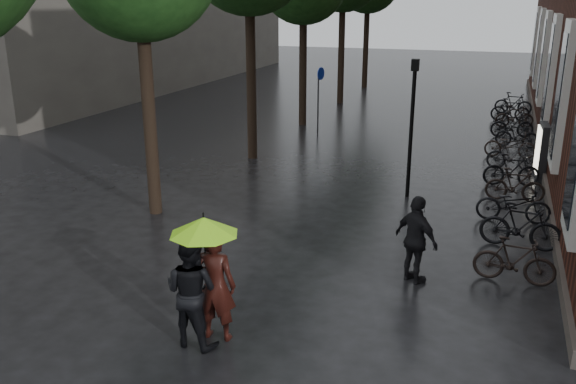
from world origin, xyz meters
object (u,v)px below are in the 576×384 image
at_px(parked_bicycles, 513,149).
at_px(lamp_post, 412,115).
at_px(pedestrian_walking, 416,240).
at_px(ad_lightbox, 542,151).
at_px(person_black, 191,291).
at_px(person_burgundy, 215,285).

height_order(parked_bicycles, lamp_post, lamp_post).
relative_size(pedestrian_walking, ad_lightbox, 1.05).
distance_m(person_black, lamp_post, 9.04).
distance_m(person_black, parked_bicycles, 14.26).
distance_m(parked_bicycles, lamp_post, 5.75).
relative_size(person_black, lamp_post, 0.49).
bearing_deg(person_black, lamp_post, -97.28).
bearing_deg(person_burgundy, person_black, 40.80).
distance_m(pedestrian_walking, parked_bicycles, 10.17).
height_order(person_black, parked_bicycles, person_black).
bearing_deg(person_black, pedestrian_walking, -125.36).
xyz_separation_m(parked_bicycles, lamp_post, (-2.75, -4.72, 1.81)).
bearing_deg(person_burgundy, lamp_post, -105.80).
bearing_deg(parked_bicycles, person_black, -109.72).
xyz_separation_m(person_burgundy, parked_bicycles, (4.53, 13.13, -0.45)).
bearing_deg(ad_lightbox, lamp_post, -140.72).
relative_size(pedestrian_walking, parked_bicycles, 0.09).
xyz_separation_m(person_burgundy, lamp_post, (1.78, 8.42, 1.35)).
xyz_separation_m(person_burgundy, ad_lightbox, (5.30, 11.62, -0.09)).
relative_size(person_burgundy, parked_bicycles, 0.10).
xyz_separation_m(pedestrian_walking, parked_bicycles, (1.80, 10.00, -0.39)).
xyz_separation_m(person_black, parked_bicycles, (4.81, 13.41, -0.44)).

